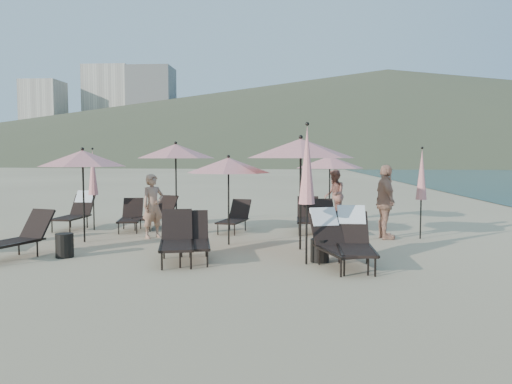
# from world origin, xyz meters

# --- Properties ---
(ground) EXTENTS (800.00, 800.00, 0.00)m
(ground) POSITION_xyz_m (0.00, 0.00, 0.00)
(ground) COLOR #D6BA8C
(ground) RESTS_ON ground
(volcanic_headland) EXTENTS (690.00, 690.00, 55.00)m
(volcanic_headland) POSITION_xyz_m (71.37, 302.62, 26.49)
(volcanic_headland) COLOR brown
(volcanic_headland) RESTS_ON ground
(hotel_skyline) EXTENTS (109.00, 82.00, 55.00)m
(hotel_skyline) POSITION_xyz_m (-93.62, 271.21, 24.18)
(hotel_skyline) COLOR beige
(hotel_skyline) RESTS_ON ground
(lounger_1) EXTENTS (1.09, 1.72, 0.93)m
(lounger_1) POSITION_xyz_m (-4.39, -0.16, 0.43)
(lounger_1) COLOR black
(lounger_1) RESTS_ON ground
(lounger_2) EXTENTS (0.96, 1.75, 0.95)m
(lounger_2) POSITION_xyz_m (-1.14, -0.23, 0.44)
(lounger_2) COLOR black
(lounger_2) RESTS_ON ground
(lounger_3) EXTENTS (0.89, 1.67, 0.91)m
(lounger_3) POSITION_xyz_m (-0.83, -0.06, 0.43)
(lounger_3) COLOR black
(lounger_3) RESTS_ON ground
(lounger_4) EXTENTS (1.08, 1.76, 1.03)m
(lounger_4) POSITION_xyz_m (1.91, -0.46, 0.49)
(lounger_4) COLOR black
(lounger_4) RESTS_ON ground
(lounger_5) EXTENTS (0.67, 1.73, 1.07)m
(lounger_5) POSITION_xyz_m (2.27, -0.38, 0.51)
(lounger_5) COLOR black
(lounger_5) RESTS_ON ground
(lounger_6) EXTENTS (0.71, 1.71, 1.04)m
(lounger_6) POSITION_xyz_m (-5.02, 4.02, 0.50)
(lounger_6) COLOR black
(lounger_6) RESTS_ON ground
(lounger_7) EXTENTS (0.83, 1.56, 0.85)m
(lounger_7) POSITION_xyz_m (-3.33, 3.75, 0.40)
(lounger_7) COLOR black
(lounger_7) RESTS_ON ground
(lounger_8) EXTENTS (1.06, 1.66, 0.89)m
(lounger_8) POSITION_xyz_m (-2.73, 4.27, 0.42)
(lounger_8) COLOR black
(lounger_8) RESTS_ON ground
(lounger_9) EXTENTS (0.87, 1.55, 0.84)m
(lounger_9) POSITION_xyz_m (-0.43, 3.70, 0.39)
(lounger_9) COLOR black
(lounger_9) RESTS_ON ground
(lounger_10) EXTENTS (0.63, 1.60, 0.92)m
(lounger_10) POSITION_xyz_m (1.57, 3.85, 0.43)
(lounger_10) COLOR black
(lounger_10) RESTS_ON ground
(lounger_11) EXTENTS (0.81, 1.61, 0.89)m
(lounger_11) POSITION_xyz_m (2.06, 3.42, 0.42)
(lounger_11) COLOR black
(lounger_11) RESTS_ON ground
(umbrella_open_0) EXTENTS (2.10, 2.10, 2.26)m
(umbrella_open_0) POSITION_xyz_m (-3.84, 1.78, 2.00)
(umbrella_open_0) COLOR black
(umbrella_open_0) RESTS_ON ground
(umbrella_open_1) EXTENTS (1.93, 1.93, 2.08)m
(umbrella_open_1) POSITION_xyz_m (-0.35, 1.66, 1.84)
(umbrella_open_1) COLOR black
(umbrella_open_1) RESTS_ON ground
(umbrella_open_2) EXTENTS (2.33, 2.33, 2.51)m
(umbrella_open_2) POSITION_xyz_m (1.30, 1.17, 2.22)
(umbrella_open_2) COLOR black
(umbrella_open_2) RESTS_ON ground
(umbrella_open_3) EXTENTS (2.32, 2.32, 2.49)m
(umbrella_open_3) POSITION_xyz_m (-2.30, 4.82, 2.20)
(umbrella_open_3) COLOR black
(umbrella_open_3) RESTS_ON ground
(umbrella_open_4) EXTENTS (1.98, 1.98, 2.13)m
(umbrella_open_4) POSITION_xyz_m (2.24, 5.08, 1.88)
(umbrella_open_4) COLOR black
(umbrella_open_4) RESTS_ON ground
(umbrella_closed_0) EXTENTS (0.31, 0.31, 2.68)m
(umbrella_closed_0) POSITION_xyz_m (1.38, -0.36, 1.87)
(umbrella_closed_0) COLOR black
(umbrella_closed_0) RESTS_ON ground
(umbrella_closed_1) EXTENTS (0.27, 0.27, 2.29)m
(umbrella_closed_1) POSITION_xyz_m (4.31, 2.80, 1.59)
(umbrella_closed_1) COLOR black
(umbrella_closed_1) RESTS_ON ground
(umbrella_closed_2) EXTENTS (0.27, 0.27, 2.29)m
(umbrella_closed_2) POSITION_xyz_m (-4.39, 3.74, 1.60)
(umbrella_closed_2) COLOR black
(umbrella_closed_2) RESTS_ON ground
(side_table_0) EXTENTS (0.36, 0.36, 0.49)m
(side_table_0) POSITION_xyz_m (-3.49, -0.03, 0.24)
(side_table_0) COLOR black
(side_table_0) RESTS_ON ground
(side_table_1) EXTENTS (0.36, 0.36, 0.45)m
(side_table_1) POSITION_xyz_m (1.65, -0.12, 0.22)
(side_table_1) COLOR black
(side_table_1) RESTS_ON ground
(beachgoer_a) EXTENTS (0.69, 0.69, 1.61)m
(beachgoer_a) POSITION_xyz_m (-2.37, 2.53, 0.80)
(beachgoer_a) COLOR #A8775B
(beachgoer_a) RESTS_ON ground
(beachgoer_b) EXTENTS (0.63, 0.80, 1.64)m
(beachgoer_b) POSITION_xyz_m (2.49, 6.34, 0.82)
(beachgoer_b) COLOR #9B6150
(beachgoer_b) RESTS_ON ground
(beachgoer_c) EXTENTS (0.60, 1.13, 1.84)m
(beachgoer_c) POSITION_xyz_m (3.43, 2.74, 0.92)
(beachgoer_c) COLOR tan
(beachgoer_c) RESTS_ON ground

